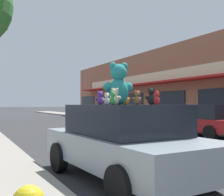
{
  "coord_description": "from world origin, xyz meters",
  "views": [
    {
      "loc": [
        -6.03,
        -4.68,
        1.47
      ],
      "look_at": [
        -2.04,
        3.0,
        1.65
      ],
      "focal_mm": 45.0,
      "sensor_mm": 36.0,
      "label": 1
    }
  ],
  "objects_px": {
    "teddy_bear_giant": "(119,84)",
    "parked_car_far_center": "(199,119)",
    "teddy_bear_purple": "(100,98)",
    "teddy_bear_red": "(157,98)",
    "teddy_bear_cream": "(115,97)",
    "teddy_bear_black": "(151,97)",
    "teddy_bear_brown": "(137,98)",
    "teddy_bear_orange": "(126,98)",
    "plush_art_car": "(124,140)",
    "teddy_bear_white": "(107,99)",
    "teddy_bear_blue": "(124,99)",
    "teddy_bear_green": "(113,98)"
  },
  "relations": [
    {
      "from": "parked_car_far_center",
      "to": "teddy_bear_red",
      "type": "bearing_deg",
      "value": -139.09
    },
    {
      "from": "teddy_bear_orange",
      "to": "teddy_bear_white",
      "type": "bearing_deg",
      "value": 54.36
    },
    {
      "from": "teddy_bear_cream",
      "to": "teddy_bear_red",
      "type": "distance_m",
      "value": 0.7
    },
    {
      "from": "teddy_bear_red",
      "to": "plush_art_car",
      "type": "bearing_deg",
      "value": -121.96
    },
    {
      "from": "teddy_bear_blue",
      "to": "teddy_bear_brown",
      "type": "bearing_deg",
      "value": 15.45
    },
    {
      "from": "teddy_bear_giant",
      "to": "teddy_bear_red",
      "type": "xyz_separation_m",
      "value": [
        0.13,
        -1.09,
        -0.3
      ]
    },
    {
      "from": "teddy_bear_cream",
      "to": "teddy_bear_green",
      "type": "bearing_deg",
      "value": 100.42
    },
    {
      "from": "teddy_bear_black",
      "to": "teddy_bear_white",
      "type": "distance_m",
      "value": 0.86
    },
    {
      "from": "teddy_bear_green",
      "to": "parked_car_far_center",
      "type": "height_order",
      "value": "teddy_bear_green"
    },
    {
      "from": "plush_art_car",
      "to": "teddy_bear_red",
      "type": "relative_size",
      "value": 17.49
    },
    {
      "from": "teddy_bear_red",
      "to": "teddy_bear_white",
      "type": "bearing_deg",
      "value": -79.04
    },
    {
      "from": "parked_car_far_center",
      "to": "plush_art_car",
      "type": "bearing_deg",
      "value": -144.31
    },
    {
      "from": "teddy_bear_red",
      "to": "teddy_bear_orange",
      "type": "height_order",
      "value": "teddy_bear_orange"
    },
    {
      "from": "plush_art_car",
      "to": "teddy_bear_white",
      "type": "relative_size",
      "value": 19.23
    },
    {
      "from": "teddy_bear_red",
      "to": "teddy_bear_white",
      "type": "height_order",
      "value": "teddy_bear_red"
    },
    {
      "from": "plush_art_car",
      "to": "parked_car_far_center",
      "type": "distance_m",
      "value": 8.22
    },
    {
      "from": "teddy_bear_purple",
      "to": "teddy_bear_blue",
      "type": "relative_size",
      "value": 1.02
    },
    {
      "from": "teddy_bear_cream",
      "to": "teddy_bear_purple",
      "type": "bearing_deg",
      "value": -53.09
    },
    {
      "from": "teddy_bear_black",
      "to": "teddy_bear_green",
      "type": "xyz_separation_m",
      "value": [
        -0.91,
        -0.21,
        -0.05
      ]
    },
    {
      "from": "teddy_bear_giant",
      "to": "parked_car_far_center",
      "type": "bearing_deg",
      "value": -132.95
    },
    {
      "from": "teddy_bear_brown",
      "to": "teddy_bear_white",
      "type": "xyz_separation_m",
      "value": [
        -0.6,
        0.04,
        -0.03
      ]
    },
    {
      "from": "plush_art_car",
      "to": "teddy_bear_white",
      "type": "bearing_deg",
      "value": -151.19
    },
    {
      "from": "plush_art_car",
      "to": "teddy_bear_purple",
      "type": "height_order",
      "value": "teddy_bear_purple"
    },
    {
      "from": "plush_art_car",
      "to": "teddy_bear_red",
      "type": "xyz_separation_m",
      "value": [
        0.11,
        -0.9,
        0.81
      ]
    },
    {
      "from": "teddy_bear_blue",
      "to": "teddy_bear_orange",
      "type": "relative_size",
      "value": 0.99
    },
    {
      "from": "teddy_bear_cream",
      "to": "teddy_bear_purple",
      "type": "distance_m",
      "value": 1.4
    },
    {
      "from": "teddy_bear_giant",
      "to": "teddy_bear_purple",
      "type": "xyz_separation_m",
      "value": [
        -0.13,
        0.6,
        -0.27
      ]
    },
    {
      "from": "plush_art_car",
      "to": "teddy_bear_green",
      "type": "bearing_deg",
      "value": -134.61
    },
    {
      "from": "teddy_bear_black",
      "to": "parked_car_far_center",
      "type": "distance_m",
      "value": 8.33
    },
    {
      "from": "teddy_bear_black",
      "to": "teddy_bear_purple",
      "type": "relative_size",
      "value": 1.06
    },
    {
      "from": "teddy_bear_brown",
      "to": "teddy_bear_orange",
      "type": "xyz_separation_m",
      "value": [
        0.23,
        0.82,
        0.01
      ]
    },
    {
      "from": "plush_art_car",
      "to": "teddy_bear_brown",
      "type": "distance_m",
      "value": 0.91
    },
    {
      "from": "teddy_bear_cream",
      "to": "teddy_bear_blue",
      "type": "relative_size",
      "value": 0.98
    },
    {
      "from": "teddy_bear_giant",
      "to": "teddy_bear_cream",
      "type": "relative_size",
      "value": 2.98
    },
    {
      "from": "teddy_bear_brown",
      "to": "teddy_bear_white",
      "type": "bearing_deg",
      "value": -7.81
    },
    {
      "from": "teddy_bear_blue",
      "to": "parked_car_far_center",
      "type": "xyz_separation_m",
      "value": [
        6.13,
        3.83,
        -0.81
      ]
    },
    {
      "from": "plush_art_car",
      "to": "teddy_bear_purple",
      "type": "bearing_deg",
      "value": 98.18
    },
    {
      "from": "teddy_bear_green",
      "to": "teddy_bear_blue",
      "type": "xyz_separation_m",
      "value": [
        1.17,
        1.66,
        0.03
      ]
    },
    {
      "from": "teddy_bear_black",
      "to": "teddy_bear_brown",
      "type": "bearing_deg",
      "value": 4.09
    },
    {
      "from": "teddy_bear_green",
      "to": "teddy_bear_blue",
      "type": "height_order",
      "value": "teddy_bear_blue"
    },
    {
      "from": "teddy_bear_giant",
      "to": "teddy_bear_white",
      "type": "xyz_separation_m",
      "value": [
        -0.53,
        -0.53,
        -0.31
      ]
    },
    {
      "from": "teddy_bear_orange",
      "to": "teddy_bear_giant",
      "type": "bearing_deg",
      "value": 50.05
    },
    {
      "from": "teddy_bear_red",
      "to": "teddy_bear_giant",
      "type": "bearing_deg",
      "value": -121.87
    },
    {
      "from": "teddy_bear_orange",
      "to": "teddy_bear_red",
      "type": "bearing_deg",
      "value": 93.73
    },
    {
      "from": "teddy_bear_brown",
      "to": "teddy_bear_orange",
      "type": "distance_m",
      "value": 0.85
    },
    {
      "from": "teddy_bear_blue",
      "to": "teddy_bear_orange",
      "type": "bearing_deg",
      "value": 9.26
    },
    {
      "from": "plush_art_car",
      "to": "teddy_bear_red",
      "type": "height_order",
      "value": "teddy_bear_red"
    },
    {
      "from": "plush_art_car",
      "to": "teddy_bear_orange",
      "type": "distance_m",
      "value": 0.99
    },
    {
      "from": "teddy_bear_green",
      "to": "teddy_bear_blue",
      "type": "relative_size",
      "value": 0.75
    },
    {
      "from": "teddy_bear_cream",
      "to": "teddy_bear_orange",
      "type": "relative_size",
      "value": 0.97
    }
  ]
}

